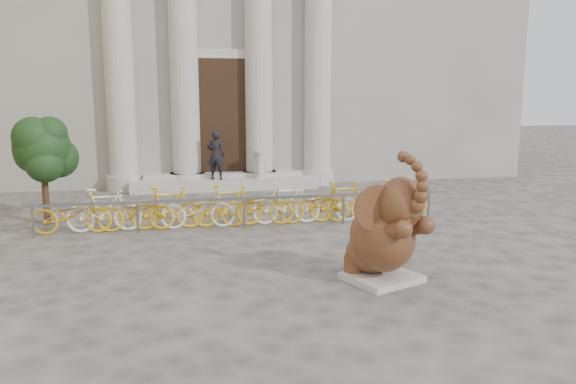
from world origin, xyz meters
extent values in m
plane|color=#474442|center=(0.00, 0.00, 0.00)|extent=(80.00, 80.00, 0.00)
cube|color=gray|center=(0.00, 15.00, 6.00)|extent=(22.00, 10.00, 12.00)
cube|color=black|center=(0.00, 9.92, 2.30)|extent=(2.40, 0.16, 4.00)
cylinder|color=#A8A59E|center=(-3.20, 9.80, 4.00)|extent=(0.90, 0.90, 8.00)
cylinder|color=#A8A59E|center=(-1.20, 9.80, 4.00)|extent=(0.90, 0.90, 8.00)
cylinder|color=#A8A59E|center=(1.20, 9.80, 4.00)|extent=(0.90, 0.90, 8.00)
cylinder|color=#A8A59E|center=(3.20, 9.80, 4.00)|extent=(0.90, 0.90, 8.00)
cube|color=#A8A59E|center=(0.00, 9.40, 0.18)|extent=(6.00, 1.20, 0.36)
cube|color=#A8A59E|center=(1.79, -0.28, 0.05)|extent=(1.39, 1.33, 0.11)
ellipsoid|color=black|center=(1.70, -0.05, 0.44)|extent=(1.18, 1.16, 0.70)
ellipsoid|color=black|center=(1.78, -0.26, 0.75)|extent=(1.47, 1.62, 1.14)
cylinder|color=black|center=(1.37, -0.03, 0.25)|extent=(0.43, 0.43, 0.29)
cylinder|color=black|center=(1.92, 0.19, 0.25)|extent=(0.43, 0.43, 0.29)
cylinder|color=black|center=(1.72, -0.76, 0.97)|extent=(0.49, 0.71, 0.44)
cylinder|color=black|center=(2.17, -0.57, 0.97)|extent=(0.49, 0.71, 0.44)
ellipsoid|color=black|center=(1.93, -0.62, 1.36)|extent=(0.95, 0.93, 0.88)
cylinder|color=black|center=(1.53, -0.64, 1.32)|extent=(0.75, 0.11, 0.75)
cylinder|color=black|center=(2.22, -0.36, 1.32)|extent=(0.61, 0.52, 0.75)
cone|color=beige|center=(1.89, -0.88, 1.19)|extent=(0.21, 0.25, 0.12)
cone|color=beige|center=(2.13, -0.78, 1.19)|extent=(0.11, 0.26, 0.12)
cube|color=slate|center=(-0.03, 3.84, 0.70)|extent=(9.53, 0.06, 0.06)
cylinder|color=slate|center=(-4.59, 3.84, 0.35)|extent=(0.06, 0.06, 0.70)
cylinder|color=slate|center=(-2.41, 3.84, 0.35)|extent=(0.06, 0.06, 0.70)
cylinder|color=slate|center=(-0.03, 3.84, 0.35)|extent=(0.06, 0.06, 0.70)
cylinder|color=slate|center=(2.36, 3.84, 0.35)|extent=(0.06, 0.06, 0.70)
cylinder|color=slate|center=(4.54, 3.84, 0.35)|extent=(0.06, 0.06, 0.70)
imported|color=gold|center=(-3.85, 4.09, 0.50)|extent=(1.70, 0.50, 1.00)
imported|color=white|center=(-3.15, 4.09, 0.50)|extent=(1.66, 0.47, 1.00)
imported|color=gold|center=(-2.46, 4.09, 0.50)|extent=(1.70, 0.50, 1.00)
imported|color=gold|center=(-1.76, 4.09, 0.50)|extent=(1.66, 0.47, 1.00)
imported|color=white|center=(-1.07, 4.09, 0.50)|extent=(1.70, 0.50, 1.00)
imported|color=gold|center=(-0.37, 4.09, 0.50)|extent=(1.66, 0.47, 1.00)
imported|color=gold|center=(0.32, 4.09, 0.50)|extent=(1.70, 0.50, 1.00)
imported|color=white|center=(1.01, 4.09, 0.50)|extent=(1.66, 0.47, 1.00)
imported|color=gold|center=(1.71, 4.09, 0.50)|extent=(1.70, 0.50, 1.00)
imported|color=gold|center=(2.40, 4.09, 0.50)|extent=(1.66, 0.47, 1.00)
imported|color=white|center=(3.10, 4.09, 0.50)|extent=(1.70, 0.50, 1.00)
imported|color=gold|center=(3.79, 4.09, 0.50)|extent=(1.66, 0.47, 1.00)
cylinder|color=#332114|center=(-4.60, 5.18, 0.78)|extent=(0.16, 0.16, 1.56)
sphere|color=black|center=(-4.60, 5.18, 1.82)|extent=(1.30, 1.30, 1.30)
sphere|color=black|center=(-4.30, 5.35, 1.56)|extent=(0.96, 0.96, 0.96)
sphere|color=black|center=(-4.86, 5.40, 1.65)|extent=(0.87, 0.87, 0.87)
sphere|color=black|center=(-4.51, 4.92, 1.48)|extent=(0.87, 0.87, 0.87)
sphere|color=black|center=(-4.73, 5.01, 2.08)|extent=(0.96, 0.96, 0.96)
sphere|color=black|center=(-4.38, 5.09, 2.17)|extent=(0.78, 0.78, 0.78)
imported|color=black|center=(-0.29, 9.12, 1.15)|extent=(0.67, 0.55, 1.57)
cylinder|color=#A8A59E|center=(1.11, 9.10, 0.42)|extent=(0.37, 0.37, 0.11)
cylinder|color=#A8A59E|center=(1.11, 9.10, 0.78)|extent=(0.26, 0.26, 0.84)
cylinder|color=#A8A59E|center=(1.11, 9.10, 1.23)|extent=(0.37, 0.37, 0.09)
camera|label=1|loc=(-1.49, -8.77, 3.09)|focal=35.00mm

